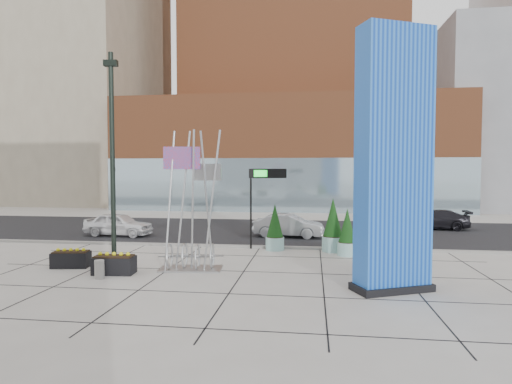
# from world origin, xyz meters

# --- Properties ---
(ground) EXTENTS (160.00, 160.00, 0.00)m
(ground) POSITION_xyz_m (0.00, 0.00, 0.00)
(ground) COLOR #9E9991
(ground) RESTS_ON ground
(street_asphalt) EXTENTS (80.00, 12.00, 0.02)m
(street_asphalt) POSITION_xyz_m (0.00, 10.00, 0.01)
(street_asphalt) COLOR black
(street_asphalt) RESTS_ON ground
(curb_edge) EXTENTS (80.00, 0.30, 0.12)m
(curb_edge) POSITION_xyz_m (0.00, 4.00, 0.06)
(curb_edge) COLOR gray
(curb_edge) RESTS_ON ground
(tower_podium) EXTENTS (34.00, 10.00, 11.00)m
(tower_podium) POSITION_xyz_m (1.00, 27.00, 5.50)
(tower_podium) COLOR #9C522D
(tower_podium) RESTS_ON ground
(tower_glass_front) EXTENTS (34.00, 0.60, 5.00)m
(tower_glass_front) POSITION_xyz_m (1.00, 22.20, 2.50)
(tower_glass_front) COLOR #8CA5B2
(tower_glass_front) RESTS_ON ground
(building_beige_left) EXTENTS (18.00, 20.00, 34.00)m
(building_beige_left) POSITION_xyz_m (-26.00, 34.00, 17.00)
(building_beige_left) COLOR gray
(building_beige_left) RESTS_ON ground
(blue_pylon) EXTENTS (2.78, 2.07, 8.46)m
(blue_pylon) POSITION_xyz_m (6.20, -2.93, 4.09)
(blue_pylon) COLOR #0B38B0
(blue_pylon) RESTS_ON ground
(lamp_post) EXTENTS (0.55, 0.47, 8.48)m
(lamp_post) POSITION_xyz_m (-4.16, -1.25, 3.47)
(lamp_post) COLOR black
(lamp_post) RESTS_ON ground
(public_art_sculpture) EXTENTS (2.52, 1.43, 5.49)m
(public_art_sculpture) POSITION_xyz_m (-1.10, -0.95, 1.44)
(public_art_sculpture) COLOR #B5B7BA
(public_art_sculpture) RESTS_ON ground
(concrete_bollard) EXTENTS (0.34, 0.34, 0.67)m
(concrete_bollard) POSITION_xyz_m (-4.00, -2.75, 0.34)
(concrete_bollard) COLOR gray
(concrete_bollard) RESTS_ON ground
(overhead_street_sign) EXTENTS (1.86, 0.64, 3.99)m
(overhead_street_sign) POSITION_xyz_m (1.26, 3.80, 3.42)
(overhead_street_sign) COLOR black
(overhead_street_sign) RESTS_ON ground
(round_planter_east) EXTENTS (1.03, 1.03, 2.58)m
(round_planter_east) POSITION_xyz_m (4.60, 3.60, 1.22)
(round_planter_east) COLOR #94C8C3
(round_planter_east) RESTS_ON ground
(round_planter_mid) EXTENTS (0.87, 0.87, 2.18)m
(round_planter_mid) POSITION_xyz_m (5.20, 2.66, 1.03)
(round_planter_mid) COLOR #94C8C3
(round_planter_mid) RESTS_ON ground
(round_planter_west) EXTENTS (0.91, 0.91, 2.27)m
(round_planter_west) POSITION_xyz_m (1.80, 3.60, 1.07)
(round_planter_west) COLOR #94C8C3
(round_planter_west) RESTS_ON ground
(box_planter_north) EXTENTS (1.57, 0.87, 0.83)m
(box_planter_north) POSITION_xyz_m (-3.80, -2.00, 0.38)
(box_planter_north) COLOR black
(box_planter_north) RESTS_ON ground
(box_planter_south) EXTENTS (1.52, 0.94, 0.78)m
(box_planter_south) POSITION_xyz_m (-6.03, -1.20, 0.36)
(box_planter_south) COLOR black
(box_planter_south) RESTS_ON ground
(car_white_west) EXTENTS (4.13, 1.91, 1.37)m
(car_white_west) POSITION_xyz_m (-7.79, 6.79, 0.69)
(car_white_west) COLOR white
(car_white_west) RESTS_ON ground
(car_silver_mid) EXTENTS (4.19, 1.85, 1.34)m
(car_silver_mid) POSITION_xyz_m (2.24, 7.65, 0.67)
(car_silver_mid) COLOR #ABAFB3
(car_silver_mid) RESTS_ON ground
(car_dark_east) EXTENTS (4.55, 2.13, 1.28)m
(car_dark_east) POSITION_xyz_m (11.54, 12.18, 0.64)
(car_dark_east) COLOR black
(car_dark_east) RESTS_ON ground
(traffic_signal) EXTENTS (0.15, 0.18, 4.10)m
(traffic_signal) POSITION_xyz_m (-12.00, 15.00, 2.30)
(traffic_signal) COLOR black
(traffic_signal) RESTS_ON ground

